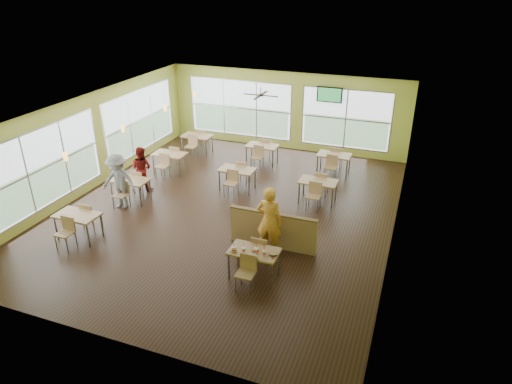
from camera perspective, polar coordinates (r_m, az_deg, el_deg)
room at (r=13.72m, az=-3.69°, el=3.72°), size 12.00×12.04×3.20m
window_bays at (r=17.46m, az=-7.61°, el=8.00°), size 9.24×10.24×2.38m
main_table at (r=11.02m, az=-0.27°, el=-7.86°), size 1.22×1.52×0.87m
half_wall_divider at (r=12.24m, az=2.14°, el=-4.75°), size 2.40×0.14×1.04m
dining_tables at (r=15.93m, az=-4.57°, el=3.14°), size 6.92×8.72×0.87m
pendant_lights at (r=15.49m, az=-13.78°, el=8.98°), size 0.11×7.31×0.86m
ceiling_fan at (r=15.96m, az=0.60°, el=12.02°), size 1.25×1.25×0.29m
tv_backwall at (r=18.33m, az=9.18°, el=11.92°), size 1.00×0.07×0.60m
man_plaid at (r=11.79m, az=1.68°, el=-3.60°), size 0.72×0.49×1.91m
patron_maroon at (r=15.90m, az=-14.12°, el=2.88°), size 0.74×0.58×1.53m
patron_grey at (r=14.76m, az=-16.79°, el=1.28°), size 1.19×0.74×1.78m
cup_blue at (r=10.89m, az=-2.78°, el=-7.14°), size 0.11×0.11×0.38m
cup_yellow at (r=10.87m, az=-1.56°, el=-7.22°), size 0.10×0.10×0.34m
cup_red_near at (r=10.83m, az=0.05°, el=-7.31°), size 0.10×0.10×0.36m
cup_red_far at (r=10.76m, az=1.04°, el=-7.61°), size 0.09×0.09×0.33m
food_basket at (r=10.81m, az=2.15°, el=-7.71°), size 0.22×0.22×0.05m
ketchup_cup at (r=10.68m, az=2.11°, el=-8.26°), size 0.06×0.06×0.02m
wrapper_left at (r=10.93m, az=-2.79°, el=-7.33°), size 0.20×0.19×0.04m
wrapper_mid at (r=10.96m, az=-0.12°, el=-7.16°), size 0.23×0.21×0.05m
wrapper_right at (r=10.66m, az=0.07°, el=-8.28°), size 0.14×0.13×0.03m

